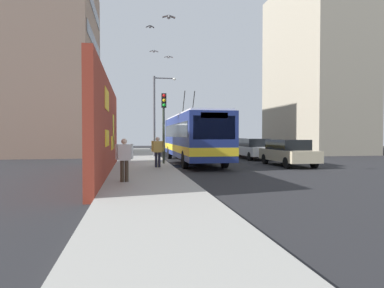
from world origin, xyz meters
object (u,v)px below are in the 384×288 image
(parked_car_white, at_px, (253,148))
(city_bus, at_px, (193,136))
(parked_car_champagne, at_px, (288,152))
(street_lamp, at_px, (157,110))
(parked_car_red, at_px, (233,146))
(pedestrian_near_wall, at_px, (124,157))
(pedestrian_at_curb, at_px, (158,150))
(traffic_light, at_px, (164,116))

(parked_car_white, bearing_deg, city_bus, 115.38)
(parked_car_champagne, height_order, parked_car_white, same)
(parked_car_white, relative_size, street_lamp, 0.73)
(city_bus, bearing_deg, parked_car_red, -34.13)
(parked_car_white, bearing_deg, pedestrian_near_wall, 142.45)
(parked_car_champagne, distance_m, pedestrian_at_curb, 7.97)
(parked_car_champagne, bearing_deg, city_bus, 56.91)
(city_bus, relative_size, pedestrian_at_curb, 7.64)
(parked_car_white, relative_size, parked_car_red, 0.96)
(parked_car_champagne, xyz_separation_m, traffic_light, (1.16, 7.35, 2.13))
(parked_car_red, relative_size, traffic_light, 1.17)
(traffic_light, distance_m, street_lamp, 7.36)
(parked_car_white, distance_m, parked_car_red, 5.21)
(street_lamp, bearing_deg, traffic_light, 179.10)
(parked_car_champagne, bearing_deg, pedestrian_near_wall, 124.36)
(parked_car_red, bearing_deg, pedestrian_near_wall, 151.60)
(parked_car_red, height_order, pedestrian_at_curb, pedestrian_at_curb)
(parked_car_red, xyz_separation_m, pedestrian_at_curb, (-12.17, 7.88, 0.24))
(city_bus, xyz_separation_m, parked_car_champagne, (-3.39, -5.20, -0.95))
(pedestrian_at_curb, distance_m, street_lamp, 9.99)
(parked_car_red, bearing_deg, parked_car_champagne, -180.00)
(parked_car_red, distance_m, street_lamp, 8.27)
(traffic_light, bearing_deg, city_bus, -43.98)
(parked_car_white, xyz_separation_m, pedestrian_at_curb, (-6.96, 7.88, 0.24))
(city_bus, bearing_deg, pedestrian_at_curb, 149.16)
(parked_car_white, relative_size, pedestrian_near_wall, 2.99)
(city_bus, distance_m, pedestrian_at_curb, 5.28)
(parked_car_champagne, bearing_deg, parked_car_red, 0.00)
(pedestrian_near_wall, distance_m, street_lamp, 15.37)
(city_bus, bearing_deg, traffic_light, 136.02)
(parked_car_red, relative_size, pedestrian_at_curb, 3.06)
(pedestrian_at_curb, bearing_deg, parked_car_white, -48.55)
(parked_car_white, height_order, pedestrian_at_curb, pedestrian_at_curb)
(parked_car_champagne, xyz_separation_m, parked_car_white, (5.86, 0.00, -0.00))
(parked_car_champagne, relative_size, parked_car_red, 0.97)
(city_bus, relative_size, pedestrian_near_wall, 7.79)
(parked_car_champagne, bearing_deg, traffic_light, 81.03)
(pedestrian_near_wall, bearing_deg, city_bus, -23.47)
(pedestrian_near_wall, height_order, street_lamp, street_lamp)
(pedestrian_at_curb, relative_size, street_lamp, 0.25)
(street_lamp, bearing_deg, parked_car_champagne, -139.46)
(city_bus, bearing_deg, street_lamp, 21.87)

